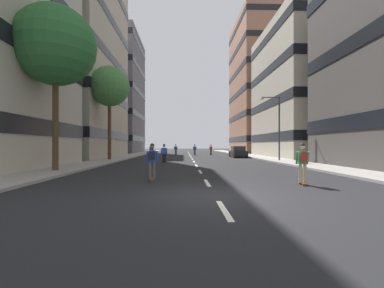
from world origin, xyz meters
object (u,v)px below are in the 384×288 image
Objects in this scene: skater_3 at (176,149)px; streetlamp_right at (276,121)px; parked_car_near at (238,152)px; skater_4 at (303,161)px; skater_5 at (151,150)px; skater_6 at (211,149)px; street_tree_mid at (109,87)px; skater_0 at (164,153)px; street_tree_near at (56,46)px; skater_2 at (152,159)px; skater_1 at (195,149)px.

streetlamp_right is at bearing -57.38° from skater_3.
parked_car_near is 25.00m from skater_4.
skater_5 is 1.00× the size of skater_6.
skater_4 is 33.42m from skater_6.
skater_6 is (5.85, 1.04, 0.03)m from skater_3.
skater_0 is (6.24, -5.31, -6.95)m from street_tree_mid.
parked_car_near is 15.42m from skater_0.
skater_5 is (3.85, 17.26, -6.82)m from street_tree_near.
skater_2 is at bearing -100.84° from skater_6.
skater_2 is at bearing -68.29° from street_tree_mid.
skater_6 is at bearing 65.74° from street_tree_near.
skater_5 reaches higher than parked_car_near.
skater_1 is (-5.57, 7.01, 0.29)m from parked_car_near.
street_tree_mid reaches higher than parked_car_near.
streetlamp_right is at bearing -77.66° from parked_car_near.
skater_4 is at bearing -13.39° from skater_2.
street_tree_near reaches higher than skater_0.
street_tree_near is 1.02× the size of street_tree_mid.
skater_1 is 1.00× the size of skater_5.
streetlamp_right reaches higher than parked_car_near.
skater_3 is at bearing 122.62° from streetlamp_right.
skater_0 is at bearing -106.71° from skater_6.
streetlamp_right reaches higher than skater_0.
skater_1 and skater_2 have the same top height.
skater_0 is (-9.09, -12.45, 0.29)m from parked_car_near.
skater_2 and skater_3 have the same top height.
skater_6 is (6.10, 31.85, 0.00)m from skater_2.
skater_4 is at bearing -53.72° from street_tree_mid.
skater_1 is at bearing -151.35° from skater_6.
street_tree_near is 28.43m from skater_3.
skater_4 is (3.26, -31.90, 0.03)m from skater_1.
skater_0 is at bearing 118.63° from skater_4.
skater_3 is at bearing 101.07° from skater_4.
parked_car_near is 8.96m from skater_1.
skater_1 is at bearing 56.83° from skater_5.
street_tree_near reaches higher than skater_3.
skater_3 reaches higher than parked_car_near.
skater_3 is at bearing 88.70° from skater_0.
streetlamp_right is at bearing 52.46° from skater_2.
skater_3 is at bearing 139.12° from parked_car_near.
street_tree_mid is 23.07m from skater_4.
street_tree_near is 5.73× the size of skater_0.
skater_3 is 32.98m from skater_4.
skater_5 is at bearing 53.00° from street_tree_mid.
skater_2 is at bearing -127.54° from streetlamp_right.
skater_1 and skater_6 have the same top height.
street_tree_mid is 5.61× the size of skater_4.
street_tree_near is 28.88m from skater_1.
street_tree_mid is 9.43m from skater_5.
skater_1 is 1.00× the size of skater_3.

